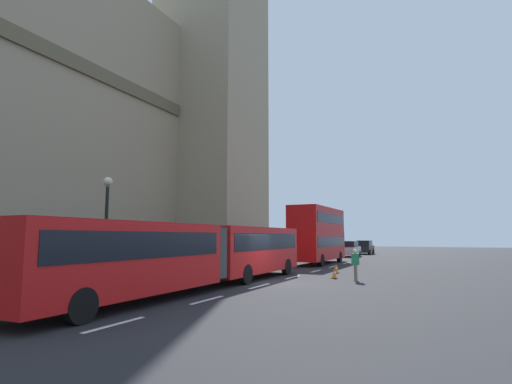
{
  "coord_description": "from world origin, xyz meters",
  "views": [
    {
      "loc": [
        -19.22,
        -8.23,
        2.39
      ],
      "look_at": [
        6.8,
        4.29,
        5.66
      ],
      "focal_mm": 27.58,
      "sensor_mm": 36.0,
      "label": 1
    }
  ],
  "objects_px": {
    "double_decker_bus": "(318,233)",
    "traffic_cone_west": "(334,273)",
    "articulated_bus": "(202,250)",
    "sedan_lead": "(350,249)",
    "traffic_cone_middle": "(336,269)",
    "pedestrian_near_cones": "(355,264)",
    "sedan_trailing": "(365,247)",
    "street_lamp": "(106,222)"
  },
  "relations": [
    {
      "from": "pedestrian_near_cones",
      "to": "sedan_lead",
      "type": "bearing_deg",
      "value": 13.0
    },
    {
      "from": "articulated_bus",
      "to": "sedan_trailing",
      "type": "height_order",
      "value": "articulated_bus"
    },
    {
      "from": "sedan_trailing",
      "to": "double_decker_bus",
      "type": "bearing_deg",
      "value": 179.45
    },
    {
      "from": "pedestrian_near_cones",
      "to": "traffic_cone_west",
      "type": "bearing_deg",
      "value": 61.04
    },
    {
      "from": "sedan_lead",
      "to": "pedestrian_near_cones",
      "type": "bearing_deg",
      "value": -167.0
    },
    {
      "from": "traffic_cone_west",
      "to": "traffic_cone_middle",
      "type": "bearing_deg",
      "value": 12.33
    },
    {
      "from": "traffic_cone_middle",
      "to": "sedan_trailing",
      "type": "bearing_deg",
      "value": 6.68
    },
    {
      "from": "sedan_lead",
      "to": "traffic_cone_middle",
      "type": "xyz_separation_m",
      "value": [
        -21.35,
        -3.77,
        -0.63
      ]
    },
    {
      "from": "traffic_cone_middle",
      "to": "double_decker_bus",
      "type": "bearing_deg",
      "value": 24.15
    },
    {
      "from": "articulated_bus",
      "to": "pedestrian_near_cones",
      "type": "distance_m",
      "value": 8.53
    },
    {
      "from": "double_decker_bus",
      "to": "sedan_trailing",
      "type": "distance_m",
      "value": 21.27
    },
    {
      "from": "traffic_cone_middle",
      "to": "articulated_bus",
      "type": "bearing_deg",
      "value": 160.66
    },
    {
      "from": "sedan_lead",
      "to": "traffic_cone_middle",
      "type": "bearing_deg",
      "value": -169.98
    },
    {
      "from": "sedan_trailing",
      "to": "traffic_cone_middle",
      "type": "bearing_deg",
      "value": -173.32
    },
    {
      "from": "traffic_cone_west",
      "to": "pedestrian_near_cones",
      "type": "distance_m",
      "value": 1.69
    },
    {
      "from": "traffic_cone_middle",
      "to": "pedestrian_near_cones",
      "type": "xyz_separation_m",
      "value": [
        -4.1,
        -2.1,
        0.63
      ]
    },
    {
      "from": "articulated_bus",
      "to": "sedan_lead",
      "type": "bearing_deg",
      "value": 0.25
    },
    {
      "from": "double_decker_bus",
      "to": "street_lamp",
      "type": "height_order",
      "value": "street_lamp"
    },
    {
      "from": "double_decker_bus",
      "to": "pedestrian_near_cones",
      "type": "distance_m",
      "value": 13.61
    },
    {
      "from": "double_decker_bus",
      "to": "traffic_cone_middle",
      "type": "distance_m",
      "value": 9.21
    },
    {
      "from": "articulated_bus",
      "to": "traffic_cone_west",
      "type": "bearing_deg",
      "value": -31.88
    },
    {
      "from": "double_decker_bus",
      "to": "sedan_lead",
      "type": "distance_m",
      "value": 13.36
    },
    {
      "from": "sedan_lead",
      "to": "pedestrian_near_cones",
      "type": "xyz_separation_m",
      "value": [
        -25.45,
        -5.87,
        -0.0
      ]
    },
    {
      "from": "traffic_cone_middle",
      "to": "street_lamp",
      "type": "relative_size",
      "value": 0.11
    },
    {
      "from": "articulated_bus",
      "to": "traffic_cone_middle",
      "type": "bearing_deg",
      "value": -19.34
    },
    {
      "from": "double_decker_bus",
      "to": "traffic_cone_middle",
      "type": "xyz_separation_m",
      "value": [
        -8.11,
        -3.64,
        -2.43
      ]
    },
    {
      "from": "double_decker_bus",
      "to": "sedan_lead",
      "type": "bearing_deg",
      "value": 0.59
    },
    {
      "from": "double_decker_bus",
      "to": "street_lamp",
      "type": "distance_m",
      "value": 20.52
    },
    {
      "from": "double_decker_bus",
      "to": "traffic_cone_west",
      "type": "height_order",
      "value": "double_decker_bus"
    },
    {
      "from": "articulated_bus",
      "to": "sedan_trailing",
      "type": "xyz_separation_m",
      "value": [
        39.67,
        -0.2,
        -0.83
      ]
    },
    {
      "from": "sedan_trailing",
      "to": "street_lamp",
      "type": "distance_m",
      "value": 41.54
    },
    {
      "from": "sedan_lead",
      "to": "traffic_cone_west",
      "type": "xyz_separation_m",
      "value": [
        -24.69,
        -4.5,
        -0.63
      ]
    },
    {
      "from": "street_lamp",
      "to": "pedestrian_near_cones",
      "type": "xyz_separation_m",
      "value": [
        7.81,
        -10.24,
        -2.14
      ]
    },
    {
      "from": "articulated_bus",
      "to": "sedan_trailing",
      "type": "distance_m",
      "value": 39.67
    },
    {
      "from": "articulated_bus",
      "to": "sedan_lead",
      "type": "height_order",
      "value": "articulated_bus"
    },
    {
      "from": "articulated_bus",
      "to": "traffic_cone_west",
      "type": "xyz_separation_m",
      "value": [
        7.02,
        -4.36,
        -1.46
      ]
    },
    {
      "from": "traffic_cone_middle",
      "to": "street_lamp",
      "type": "height_order",
      "value": "street_lamp"
    },
    {
      "from": "double_decker_bus",
      "to": "traffic_cone_middle",
      "type": "bearing_deg",
      "value": -155.85
    },
    {
      "from": "street_lamp",
      "to": "pedestrian_near_cones",
      "type": "bearing_deg",
      "value": -52.69
    },
    {
      "from": "sedan_trailing",
      "to": "traffic_cone_west",
      "type": "distance_m",
      "value": 32.92
    },
    {
      "from": "pedestrian_near_cones",
      "to": "double_decker_bus",
      "type": "bearing_deg",
      "value": 25.17
    },
    {
      "from": "double_decker_bus",
      "to": "traffic_cone_west",
      "type": "distance_m",
      "value": 12.49
    }
  ]
}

